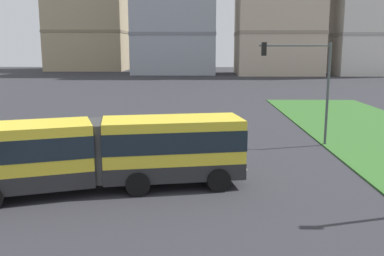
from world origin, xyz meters
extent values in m
cube|color=yellow|center=(-1.35, 13.95, 1.73)|extent=(6.36, 3.55, 2.55)
cube|color=#262628|center=(-1.35, 13.95, 0.80)|extent=(6.38, 3.58, 0.70)
cube|color=#19232D|center=(-1.35, 13.95, 2.15)|extent=(6.40, 3.60, 0.90)
cube|color=yellow|center=(-7.22, 12.38, 1.73)|extent=(5.74, 4.08, 2.55)
cube|color=#262628|center=(-7.22, 12.38, 0.80)|extent=(5.76, 4.11, 0.70)
cube|color=#19232D|center=(-7.22, 12.38, 2.15)|extent=(5.79, 4.14, 0.90)
cylinder|color=#383838|center=(-4.30, 13.41, 1.72)|extent=(2.40, 2.40, 2.45)
cylinder|color=black|center=(0.20, 15.51, 0.50)|extent=(1.03, 0.46, 1.00)
cylinder|color=black|center=(0.65, 13.05, 0.50)|extent=(1.03, 0.46, 1.00)
cylinder|color=black|center=(-3.15, 14.89, 0.50)|extent=(1.03, 0.46, 1.00)
cylinder|color=black|center=(-2.69, 12.43, 0.50)|extent=(1.03, 0.46, 1.00)
sphere|color=#F9EFC6|center=(1.46, 15.39, 0.80)|extent=(0.24, 0.24, 0.24)
sphere|color=#F9EFC6|center=(1.79, 13.62, 0.80)|extent=(0.24, 0.24, 0.24)
cylinder|color=#474C51|center=(7.67, 22.00, 3.17)|extent=(0.16, 0.16, 6.33)
cylinder|color=#474C51|center=(5.53, 22.00, 6.13)|extent=(4.28, 0.10, 0.10)
cube|color=black|center=(3.69, 22.00, 5.93)|extent=(0.28, 0.28, 0.80)
sphere|color=red|center=(3.69, 22.00, 6.18)|extent=(0.16, 0.16, 0.16)
sphere|color=yellow|center=(3.69, 22.00, 5.92)|extent=(0.16, 0.16, 0.16)
sphere|color=green|center=(3.69, 22.00, 5.66)|extent=(0.16, 0.16, 0.16)
cube|color=#85765B|center=(-30.00, 113.13, 9.99)|extent=(20.00, 19.57, 0.70)
cube|color=gray|center=(-6.25, 97.06, 8.94)|extent=(18.81, 16.32, 0.70)
cube|color=gray|center=(16.98, 94.17, 9.13)|extent=(18.28, 16.11, 0.70)
cube|color=#A4A099|center=(38.09, 94.41, 8.75)|extent=(18.07, 16.06, 0.70)
camera|label=1|loc=(-0.12, -4.41, 6.04)|focal=40.20mm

